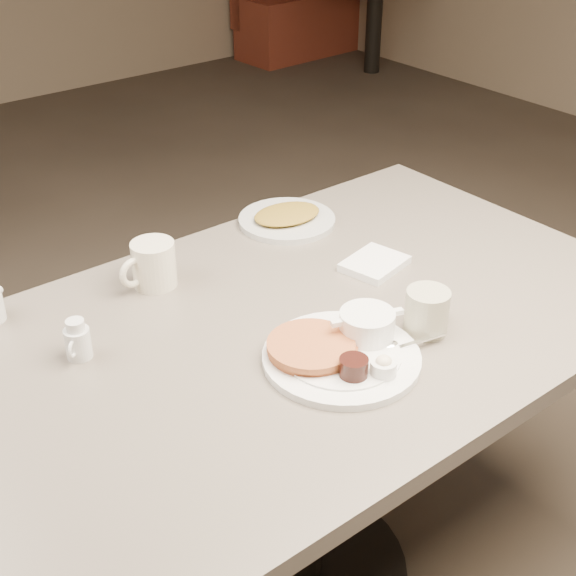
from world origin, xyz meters
TOP-DOWN VIEW (x-y plane):
  - diner_table at (0.00, 0.00)m, footprint 1.50×0.90m
  - main_plate at (-0.00, -0.15)m, footprint 0.39×0.38m
  - coffee_mug_near at (0.18, -0.18)m, footprint 0.13×0.10m
  - napkin at (0.28, 0.06)m, footprint 0.16×0.14m
  - coffee_mug_far at (-0.14, 0.30)m, footprint 0.14×0.10m
  - creamer_left at (-0.39, 0.16)m, footprint 0.07×0.06m
  - hash_plate at (0.26, 0.35)m, footprint 0.26×0.26m

SIDE VIEW (x-z plane):
  - diner_table at x=0.00m, z-range 0.21..0.96m
  - napkin at x=0.28m, z-range 0.75..0.77m
  - hash_plate at x=0.26m, z-range 0.75..0.78m
  - main_plate at x=0.00m, z-range 0.74..0.81m
  - creamer_left at x=-0.39m, z-range 0.75..0.83m
  - coffee_mug_near at x=0.18m, z-range 0.75..0.84m
  - coffee_mug_far at x=-0.14m, z-range 0.75..0.85m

